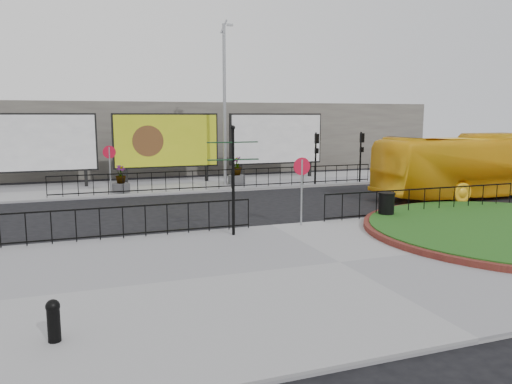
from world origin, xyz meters
name	(u,v)px	position (x,y,z in m)	size (l,w,h in m)	color
ground	(272,228)	(0.00, 0.00, 0.00)	(90.00, 90.00, 0.00)	black
pavement_near	(340,264)	(0.00, -5.00, 0.06)	(30.00, 10.00, 0.12)	gray
pavement_far	(196,185)	(0.00, 12.00, 0.06)	(44.00, 6.00, 0.12)	gray
railing_near_left	(100,224)	(-6.00, -0.30, 0.67)	(10.00, 0.10, 1.10)	black
railing_near_right	(424,201)	(6.50, -0.30, 0.67)	(9.00, 0.10, 1.10)	black
railing_far	(225,179)	(1.00, 9.30, 0.67)	(18.00, 0.10, 1.10)	black
speed_sign_far	(110,159)	(-5.00, 9.40, 1.92)	(0.64, 0.07, 2.47)	gray
speed_sign_near	(302,176)	(1.00, -0.40, 1.92)	(0.64, 0.07, 2.47)	gray
billboard_left	(37,143)	(-8.50, 12.97, 2.60)	(6.20, 0.31, 4.10)	black
billboard_mid	(167,141)	(-1.50, 12.97, 2.60)	(6.20, 0.31, 4.10)	black
billboard_right	(276,139)	(5.50, 12.97, 2.60)	(6.20, 0.31, 4.10)	black
lamp_post	(225,102)	(1.51, 11.00, 4.83)	(0.74, 0.18, 9.23)	gray
signal_pole_a	(316,150)	(6.50, 9.34, 2.10)	(0.22, 0.26, 3.00)	black
signal_pole_b	(361,149)	(9.50, 9.34, 2.10)	(0.22, 0.26, 3.00)	black
building_backdrop	(165,136)	(0.00, 22.00, 2.50)	(40.00, 10.00, 5.00)	slate
fingerpost_sign	(233,170)	(-1.77, -1.00, 2.32)	(1.71, 0.37, 3.64)	black
bollard	(53,319)	(-7.14, -7.53, 0.54)	(0.25, 0.25, 0.77)	black
litter_bin	(386,206)	(4.50, -0.60, 0.65)	(0.63, 0.63, 1.05)	black
bus	(480,165)	(12.57, 3.11, 1.59)	(2.67, 11.41, 3.18)	yellow
planter_a	(121,182)	(-4.45, 9.94, 0.64)	(0.92, 0.92, 1.43)	#4C4C4F
planter_c	(237,174)	(2.20, 11.00, 0.73)	(1.00, 1.00, 1.61)	#4C4C4F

